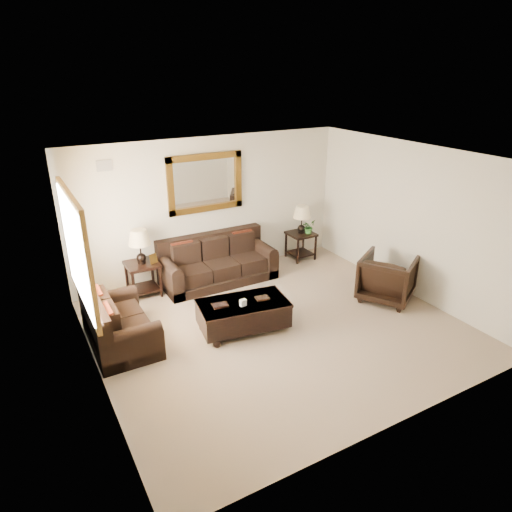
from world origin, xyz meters
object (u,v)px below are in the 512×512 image
sofa (217,265)px  end_table_right (301,225)px  coffee_table (243,312)px  loveseat (117,326)px  end_table_left (141,253)px  armchair (387,276)px

sofa → end_table_right: end_table_right is taller
sofa → coffee_table: sofa is taller
loveseat → coffee_table: size_ratio=0.99×
end_table_left → end_table_right: end_table_left is taller
loveseat → end_table_right: size_ratio=1.26×
loveseat → sofa: bearing=-59.9°
sofa → armchair: (2.30, -2.19, 0.13)m
armchair → sofa: bearing=15.8°
loveseat → armchair: (4.54, -0.89, 0.15)m
end_table_left → coffee_table: size_ratio=0.84×
end_table_right → end_table_left: bearing=-179.7°
sofa → end_table_right: bearing=3.4°
end_table_right → armchair: (0.26, -2.31, -0.32)m
loveseat → end_table_right: end_table_right is taller
end_table_left → coffee_table: (1.02, -1.93, -0.52)m
sofa → armchair: bearing=-43.5°
sofa → end_table_left: (-1.42, 0.10, 0.49)m
sofa → end_table_right: (2.04, 0.12, 0.45)m
sofa → loveseat: size_ratio=1.46×
sofa → coffee_table: (-0.39, -1.83, -0.03)m
loveseat → end_table_left: 1.70m
sofa → end_table_left: size_ratio=1.73×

